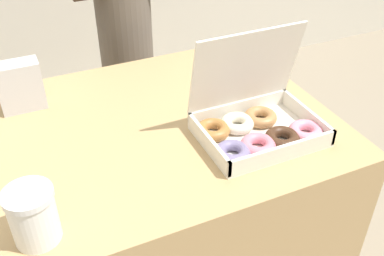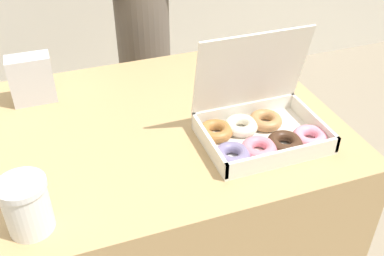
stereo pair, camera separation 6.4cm
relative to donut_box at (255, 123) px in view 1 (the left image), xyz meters
The scene contains 4 objects.
table 0.50m from the donut_box, 151.80° to the left, with size 1.01×0.68×0.71m.
donut_box is the anchor object (origin of this frame).
coffee_cup 0.52m from the donut_box, 168.30° to the right, with size 0.09×0.09×0.11m.
napkin_holder 0.59m from the donut_box, 143.35° to the left, with size 0.11×0.06×0.13m.
Camera 1 is at (-0.21, -0.86, 1.33)m, focal length 42.00 mm.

